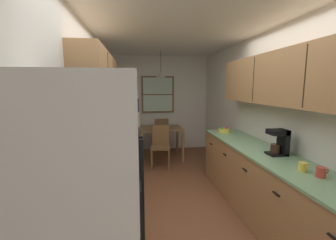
% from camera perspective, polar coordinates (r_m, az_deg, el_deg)
% --- Properties ---
extents(ground_plane, '(12.00, 12.00, 0.00)m').
position_cam_1_polar(ground_plane, '(3.99, 2.11, -17.27)').
color(ground_plane, brown).
extents(wall_left, '(0.10, 9.00, 2.55)m').
position_cam_1_polar(wall_left, '(3.64, -19.20, 0.79)').
color(wall_left, white).
rests_on(wall_left, ground).
extents(wall_right, '(0.10, 9.00, 2.55)m').
position_cam_1_polar(wall_right, '(4.08, 21.24, 1.46)').
color(wall_right, white).
rests_on(wall_right, ground).
extents(wall_back, '(4.40, 0.10, 2.55)m').
position_cam_1_polar(wall_back, '(6.24, -2.05, 4.23)').
color(wall_back, white).
rests_on(wall_back, ground).
extents(ceiling_slab, '(4.40, 9.00, 0.08)m').
position_cam_1_polar(ceiling_slab, '(3.70, 2.35, 21.89)').
color(ceiling_slab, white).
extents(refrigerator, '(0.70, 0.77, 1.80)m').
position_cam_1_polar(refrigerator, '(1.60, -20.31, -23.12)').
color(refrigerator, white).
rests_on(refrigerator, ground).
extents(stove_range, '(0.66, 0.62, 1.10)m').
position_cam_1_polar(stove_range, '(2.43, -16.64, -23.07)').
color(stove_range, silver).
rests_on(stove_range, ground).
extents(microwave_over_range, '(0.39, 0.61, 0.34)m').
position_cam_1_polar(microwave_over_range, '(2.11, -21.10, 6.51)').
color(microwave_over_range, black).
extents(counter_left, '(0.64, 1.90, 0.90)m').
position_cam_1_polar(counter_left, '(3.57, -13.62, -12.82)').
color(counter_left, '#A87A4C').
rests_on(counter_left, ground).
extents(upper_cabinets_left, '(0.33, 1.98, 0.65)m').
position_cam_1_polar(upper_cabinets_left, '(3.30, -17.01, 10.19)').
color(upper_cabinets_left, '#A87A4C').
extents(counter_right, '(0.64, 3.27, 0.90)m').
position_cam_1_polar(counter_right, '(3.28, 23.67, -15.27)').
color(counter_right, '#A87A4C').
rests_on(counter_right, ground).
extents(upper_cabinets_right, '(0.33, 2.95, 0.66)m').
position_cam_1_polar(upper_cabinets_right, '(3.06, 27.96, 9.32)').
color(upper_cabinets_right, '#A87A4C').
extents(dining_table, '(0.99, 0.78, 0.75)m').
position_cam_1_polar(dining_table, '(5.45, -1.77, -3.14)').
color(dining_table, brown).
rests_on(dining_table, ground).
extents(dining_chair_near, '(0.45, 0.45, 0.90)m').
position_cam_1_polar(dining_chair_near, '(4.89, -1.90, -6.13)').
color(dining_chair_near, brown).
rests_on(dining_chair_near, ground).
extents(dining_chair_far, '(0.42, 0.42, 0.90)m').
position_cam_1_polar(dining_chair_far, '(6.07, -1.79, -3.28)').
color(dining_chair_far, brown).
rests_on(dining_chair_far, ground).
extents(pendant_light, '(0.25, 0.25, 0.60)m').
position_cam_1_polar(pendant_light, '(5.35, -1.84, 11.28)').
color(pendant_light, black).
extents(back_window, '(0.87, 0.05, 0.98)m').
position_cam_1_polar(back_window, '(6.15, -2.60, 6.47)').
color(back_window, brown).
extents(trash_bin, '(0.31, 0.31, 0.63)m').
position_cam_1_polar(trash_bin, '(4.87, -8.44, -8.55)').
color(trash_bin, white).
rests_on(trash_bin, ground).
extents(storage_canister, '(0.11, 0.11, 0.18)m').
position_cam_1_polar(storage_canister, '(2.61, -15.83, -8.32)').
color(storage_canister, '#265999').
rests_on(storage_canister, counter_left).
extents(dish_towel, '(0.02, 0.16, 0.24)m').
position_cam_1_polar(dish_towel, '(2.52, -7.57, -20.77)').
color(dish_towel, silver).
extents(coffee_maker, '(0.22, 0.18, 0.31)m').
position_cam_1_polar(coffee_maker, '(3.08, 26.41, -4.93)').
color(coffee_maker, black).
rests_on(coffee_maker, counter_right).
extents(mug_by_coffeemaker, '(0.12, 0.08, 0.10)m').
position_cam_1_polar(mug_by_coffeemaker, '(2.56, 34.28, -10.84)').
color(mug_by_coffeemaker, '#BF3F33').
rests_on(mug_by_coffeemaker, counter_right).
extents(mug_spare, '(0.12, 0.08, 0.09)m').
position_cam_1_polar(mug_spare, '(2.63, 30.98, -10.10)').
color(mug_spare, '#E5CC4C').
rests_on(mug_spare, counter_right).
extents(fruit_bowl, '(0.22, 0.22, 0.09)m').
position_cam_1_polar(fruit_bowl, '(4.28, 14.07, -2.50)').
color(fruit_bowl, '#E5D14C').
rests_on(fruit_bowl, counter_right).
extents(table_serving_bowl, '(0.18, 0.18, 0.06)m').
position_cam_1_polar(table_serving_bowl, '(5.41, -0.62, -1.64)').
color(table_serving_bowl, '#4C7299').
rests_on(table_serving_bowl, dining_table).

